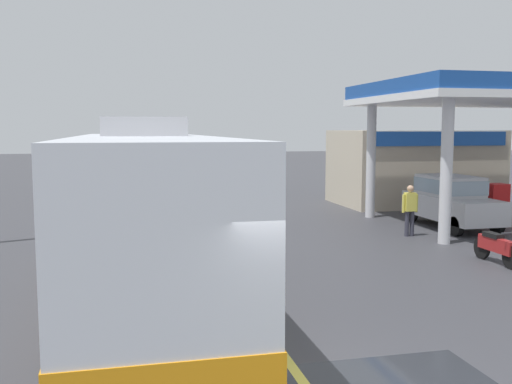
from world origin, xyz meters
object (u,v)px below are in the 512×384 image
car_at_pump (451,199)px  car_trailing_behind_bus (123,178)px  coach_bus_main (146,219)px  pedestrian_near_pump (410,208)px  minibus_opposing_lane (203,167)px  motorcycle_parked_forecourt (496,247)px

car_at_pump → car_trailing_behind_bus: same height
coach_bus_main → pedestrian_near_pump: 10.29m
car_at_pump → car_trailing_behind_bus: (-11.29, 11.31, 0.00)m
minibus_opposing_lane → car_trailing_behind_bus: 4.35m
car_at_pump → coach_bus_main: bearing=-147.7°
coach_bus_main → motorcycle_parked_forecourt: coach_bus_main is taller
minibus_opposing_lane → pedestrian_near_pump: size_ratio=3.69×
coach_bus_main → minibus_opposing_lane: bearing=79.0°
motorcycle_parked_forecourt → car_trailing_behind_bus: car_trailing_behind_bus is taller
car_at_pump → motorcycle_parked_forecourt: bearing=-110.2°
coach_bus_main → car_at_pump: size_ratio=2.63×
car_at_pump → car_trailing_behind_bus: 15.98m
car_at_pump → minibus_opposing_lane: bearing=119.8°
pedestrian_near_pump → car_trailing_behind_bus: 15.48m
motorcycle_parked_forecourt → car_trailing_behind_bus: size_ratio=0.43×
coach_bus_main → car_trailing_behind_bus: coach_bus_main is taller
motorcycle_parked_forecourt → car_trailing_behind_bus: bearing=119.3°
motorcycle_parked_forecourt → car_at_pump: bearing=69.8°
car_at_pump → car_trailing_behind_bus: size_ratio=1.00×
car_at_pump → minibus_opposing_lane: minibus_opposing_lane is taller
minibus_opposing_lane → motorcycle_parked_forecourt: minibus_opposing_lane is taller
car_at_pump → motorcycle_parked_forecourt: car_at_pump is taller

